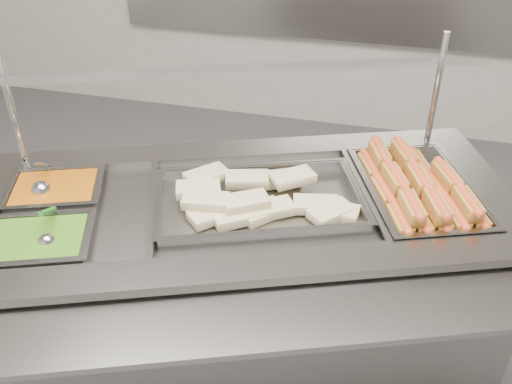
% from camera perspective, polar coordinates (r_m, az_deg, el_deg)
% --- Properties ---
extents(steam_counter, '(1.83, 1.30, 0.80)m').
position_cam_1_polar(steam_counter, '(1.98, -1.30, -10.30)').
color(steam_counter, gray).
rests_on(steam_counter, ground).
extents(tray_rail, '(1.57, 0.87, 0.05)m').
position_cam_1_polar(tray_rail, '(1.41, 0.39, -12.49)').
color(tray_rail, gray).
rests_on(tray_rail, steam_counter).
extents(sneeze_guard, '(1.46, 0.78, 0.39)m').
position_cam_1_polar(sneeze_guard, '(1.75, -2.25, 11.80)').
color(sneeze_guard, silver).
rests_on(sneeze_guard, steam_counter).
extents(pan_hotdogs, '(0.46, 0.57, 0.09)m').
position_cam_1_polar(pan_hotdogs, '(1.87, 15.75, -0.44)').
color(pan_hotdogs, gray).
rests_on(pan_hotdogs, steam_counter).
extents(pan_wraps, '(0.69, 0.55, 0.06)m').
position_cam_1_polar(pan_wraps, '(1.74, 0.29, -1.18)').
color(pan_wraps, gray).
rests_on(pan_wraps, steam_counter).
extents(pan_beans, '(0.33, 0.30, 0.09)m').
position_cam_1_polar(pan_beans, '(1.90, -19.30, -0.47)').
color(pan_beans, gray).
rests_on(pan_beans, steam_counter).
extents(pan_peas, '(0.33, 0.30, 0.09)m').
position_cam_1_polar(pan_peas, '(1.70, -20.73, -5.30)').
color(pan_peas, gray).
rests_on(pan_peas, steam_counter).
extents(hotdogs_in_buns, '(0.41, 0.50, 0.10)m').
position_cam_1_polar(hotdogs_in_buns, '(1.83, 15.85, 0.42)').
color(hotdogs_in_buns, '#98631F').
rests_on(hotdogs_in_buns, pan_hotdogs).
extents(tortilla_wraps, '(0.56, 0.38, 0.06)m').
position_cam_1_polar(tortilla_wraps, '(1.71, 0.40, -0.64)').
color(tortilla_wraps, tan).
rests_on(tortilla_wraps, pan_wraps).
extents(ladle, '(0.09, 0.17, 0.13)m').
position_cam_1_polar(ladle, '(1.88, -20.65, 0.31)').
color(ladle, '#ADAEB2').
rests_on(ladle, pan_beans).
extents(serving_spoon, '(0.08, 0.15, 0.12)m').
position_cam_1_polar(serving_spoon, '(1.66, -20.16, -4.16)').
color(serving_spoon, '#ADAEB2').
rests_on(serving_spoon, pan_peas).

